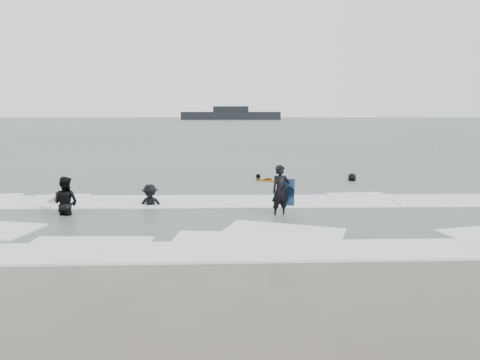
{
  "coord_description": "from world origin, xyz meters",
  "views": [
    {
      "loc": [
        -0.41,
        -12.68,
        3.87
      ],
      "look_at": [
        0.0,
        5.0,
        1.1
      ],
      "focal_mm": 35.0,
      "sensor_mm": 36.0,
      "label": 1
    }
  ],
  "objects_px": {
    "surfer_wading": "(66,216)",
    "surfer_right_near": "(258,181)",
    "surfer_breaker": "(150,207)",
    "vessel_horizon": "(231,115)",
    "surfer_centre": "(280,217)",
    "surfer_right_far": "(352,182)"
  },
  "relations": [
    {
      "from": "surfer_centre",
      "to": "surfer_wading",
      "type": "height_order",
      "value": "surfer_wading"
    },
    {
      "from": "surfer_breaker",
      "to": "surfer_right_far",
      "type": "relative_size",
      "value": 1.09
    },
    {
      "from": "surfer_centre",
      "to": "surfer_wading",
      "type": "distance_m",
      "value": 7.7
    },
    {
      "from": "surfer_centre",
      "to": "vessel_horizon",
      "type": "relative_size",
      "value": 0.06
    },
    {
      "from": "surfer_centre",
      "to": "surfer_wading",
      "type": "bearing_deg",
      "value": 156.92
    },
    {
      "from": "surfer_centre",
      "to": "surfer_right_far",
      "type": "height_order",
      "value": "surfer_centre"
    },
    {
      "from": "surfer_right_near",
      "to": "surfer_right_far",
      "type": "bearing_deg",
      "value": 125.21
    },
    {
      "from": "surfer_right_far",
      "to": "vessel_horizon",
      "type": "xyz_separation_m",
      "value": [
        -5.91,
        119.81,
        1.51
      ]
    },
    {
      "from": "surfer_centre",
      "to": "surfer_breaker",
      "type": "bearing_deg",
      "value": 140.08
    },
    {
      "from": "surfer_right_far",
      "to": "vessel_horizon",
      "type": "bearing_deg",
      "value": -101.75
    },
    {
      "from": "surfer_wading",
      "to": "vessel_horizon",
      "type": "distance_m",
      "value": 127.4
    },
    {
      "from": "surfer_right_far",
      "to": "vessel_horizon",
      "type": "height_order",
      "value": "vessel_horizon"
    },
    {
      "from": "surfer_wading",
      "to": "surfer_right_near",
      "type": "bearing_deg",
      "value": -119.18
    },
    {
      "from": "surfer_breaker",
      "to": "surfer_right_far",
      "type": "height_order",
      "value": "surfer_breaker"
    },
    {
      "from": "surfer_breaker",
      "to": "surfer_wading",
      "type": "bearing_deg",
      "value": -155.62
    },
    {
      "from": "surfer_breaker",
      "to": "vessel_horizon",
      "type": "relative_size",
      "value": 0.06
    },
    {
      "from": "surfer_breaker",
      "to": "vessel_horizon",
      "type": "xyz_separation_m",
      "value": [
        3.59,
        125.84,
        1.51
      ]
    },
    {
      "from": "surfer_centre",
      "to": "vessel_horizon",
      "type": "xyz_separation_m",
      "value": [
        -1.31,
        127.56,
        1.51
      ]
    },
    {
      "from": "surfer_wading",
      "to": "surfer_right_near",
      "type": "distance_m",
      "value": 10.77
    },
    {
      "from": "surfer_centre",
      "to": "surfer_breaker",
      "type": "distance_m",
      "value": 5.2
    },
    {
      "from": "vessel_horizon",
      "to": "surfer_breaker",
      "type": "bearing_deg",
      "value": -91.63
    },
    {
      "from": "surfer_centre",
      "to": "vessel_horizon",
      "type": "distance_m",
      "value": 127.58
    }
  ]
}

